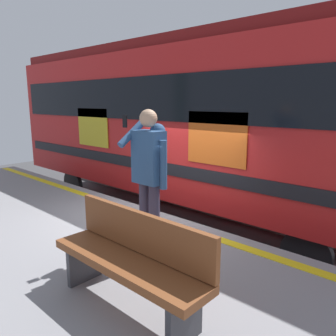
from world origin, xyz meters
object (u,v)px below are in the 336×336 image
at_px(bench, 131,256).
at_px(handbag, 118,230).
at_px(train_carriage, 187,117).
at_px(passenger, 150,169).

bearing_deg(bench, handbag, -33.61).
distance_m(train_carriage, handbag, 4.27).
distance_m(handbag, bench, 1.48).
bearing_deg(handbag, bench, 146.39).
relative_size(train_carriage, bench, 6.05).
bearing_deg(bench, passenger, -52.66).
distance_m(train_carriage, passenger, 4.16).
distance_m(passenger, bench, 1.34).
relative_size(passenger, handbag, 4.55).
height_order(train_carriage, passenger, train_carriage).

